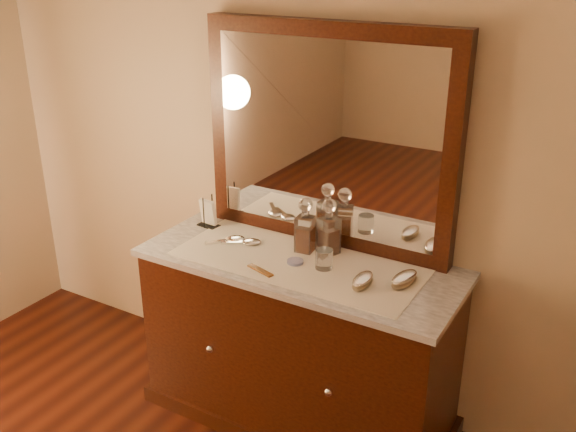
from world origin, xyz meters
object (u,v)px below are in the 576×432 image
object	(u,v)px
mirror_frame	(327,138)
brush_near	(362,281)
decanter_left	(305,231)
hand_mirror_outer	(232,239)
comb	(260,270)
brush_far	(404,279)
decanter_right	(329,233)
dresser_cabinet	(299,345)
napkin_rack	(208,214)
hand_mirror_inner	(248,242)
pin_dish	(295,262)

from	to	relation	value
mirror_frame	brush_near	world-z (taller)	mirror_frame
decanter_left	hand_mirror_outer	world-z (taller)	decanter_left
mirror_frame	hand_mirror_outer	world-z (taller)	mirror_frame
mirror_frame	comb	world-z (taller)	mirror_frame
brush_near	brush_far	bearing A→B (deg)	33.76
hand_mirror_outer	mirror_frame	bearing A→B (deg)	32.26
mirror_frame	decanter_right	distance (m)	0.42
brush_near	dresser_cabinet	bearing A→B (deg)	168.12
decanter_right	brush_near	distance (m)	0.33
hand_mirror_outer	brush_far	bearing A→B (deg)	0.99
dresser_cabinet	napkin_rack	world-z (taller)	napkin_rack
comb	decanter_right	xyz separation A→B (m)	(0.17, 0.30, 0.10)
comb	brush_far	distance (m)	0.60
dresser_cabinet	comb	distance (m)	0.49
dresser_cabinet	comb	size ratio (longest dim) A/B	9.71
brush_near	brush_far	xyz separation A→B (m)	(0.14, 0.10, 0.00)
hand_mirror_inner	brush_far	bearing A→B (deg)	-0.08
decanter_left	brush_far	distance (m)	0.51
dresser_cabinet	pin_dish	distance (m)	0.45
pin_dish	brush_near	xyz separation A→B (m)	(0.33, -0.03, 0.01)
brush_near	hand_mirror_inner	distance (m)	0.63
dresser_cabinet	decanter_right	bearing A→B (deg)	58.33
mirror_frame	decanter_right	world-z (taller)	mirror_frame
decanter_left	pin_dish	bearing A→B (deg)	-79.74
napkin_rack	brush_far	size ratio (longest dim) A/B	0.93
brush_far	hand_mirror_inner	xyz separation A→B (m)	(-0.77, 0.00, -0.01)
comb	decanter_left	xyz separation A→B (m)	(0.07, 0.27, 0.09)
decanter_right	napkin_rack	bearing A→B (deg)	-178.11
hand_mirror_inner	mirror_frame	bearing A→B (deg)	36.96
napkin_rack	hand_mirror_inner	distance (m)	0.30
dresser_cabinet	hand_mirror_outer	xyz separation A→B (m)	(-0.37, 0.01, 0.45)
comb	brush_far	world-z (taller)	brush_far
dresser_cabinet	pin_dish	xyz separation A→B (m)	(-0.00, -0.04, 0.45)
decanter_left	hand_mirror_outer	size ratio (longest dim) A/B	1.47
napkin_rack	pin_dish	bearing A→B (deg)	-13.73
mirror_frame	brush_near	distance (m)	0.66
dresser_cabinet	comb	xyz separation A→B (m)	(-0.09, -0.18, 0.45)
napkin_rack	decanter_right	size ratio (longest dim) A/B	0.61
mirror_frame	napkin_rack	bearing A→B (deg)	-166.27
pin_dish	hand_mirror_outer	distance (m)	0.37
mirror_frame	comb	xyz separation A→B (m)	(-0.09, -0.42, -0.49)
napkin_rack	hand_mirror_outer	xyz separation A→B (m)	(0.20, -0.09, -0.05)
brush_far	decanter_left	bearing A→B (deg)	172.02
decanter_right	hand_mirror_inner	size ratio (longest dim) A/B	1.44
comb	pin_dish	bearing A→B (deg)	74.28
brush_near	hand_mirror_inner	bearing A→B (deg)	171.21
comb	mirror_frame	bearing A→B (deg)	94.58
decanter_left	decanter_right	distance (m)	0.11
comb	hand_mirror_inner	distance (m)	0.28
brush_near	hand_mirror_outer	xyz separation A→B (m)	(-0.71, 0.08, -0.01)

